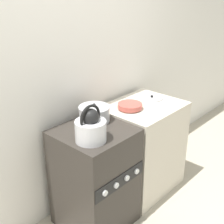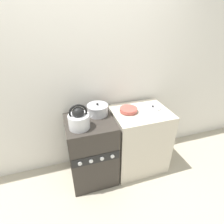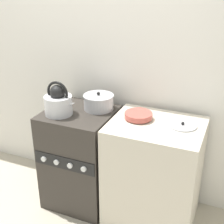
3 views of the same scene
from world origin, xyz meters
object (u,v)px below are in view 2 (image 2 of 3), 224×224
(cooking_pot, at_px, (98,110))
(loose_pot_lid, at_px, (153,107))
(enamel_bowl, at_px, (129,110))
(stove, at_px, (92,150))
(kettle, at_px, (79,119))

(cooking_pot, xyz_separation_m, loose_pot_lid, (0.71, -0.06, -0.05))
(cooking_pot, relative_size, enamel_bowl, 1.17)
(enamel_bowl, bearing_deg, stove, -173.83)
(enamel_bowl, height_order, loose_pot_lid, enamel_bowl)
(enamel_bowl, bearing_deg, cooking_pot, 169.83)
(stove, bearing_deg, loose_pot_lid, 4.28)
(loose_pot_lid, bearing_deg, cooking_pot, 175.37)
(stove, height_order, loose_pot_lid, loose_pot_lid)
(stove, distance_m, loose_pot_lid, 0.95)
(cooking_pot, height_order, loose_pot_lid, cooking_pot)
(stove, relative_size, kettle, 3.16)
(kettle, relative_size, loose_pot_lid, 1.30)
(kettle, bearing_deg, cooking_pot, 41.08)
(stove, bearing_deg, enamel_bowl, 6.17)
(stove, height_order, cooking_pot, cooking_pot)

